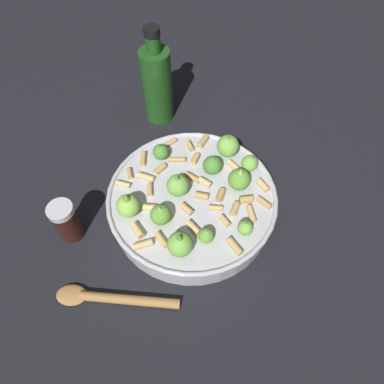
% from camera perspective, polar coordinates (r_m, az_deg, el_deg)
% --- Properties ---
extents(ground_plane, '(2.40, 2.40, 0.00)m').
position_cam_1_polar(ground_plane, '(0.67, -0.00, -2.97)').
color(ground_plane, black).
extents(cooking_pan, '(0.31, 0.31, 0.11)m').
position_cam_1_polar(cooking_pan, '(0.65, 0.06, -1.35)').
color(cooking_pan, '#B7B7BC').
rests_on(cooking_pan, ground).
extents(pepper_shaker, '(0.04, 0.04, 0.09)m').
position_cam_1_polar(pepper_shaker, '(0.65, -20.00, -4.56)').
color(pepper_shaker, '#33140F').
rests_on(pepper_shaker, ground).
extents(olive_oil_bottle, '(0.07, 0.07, 0.22)m').
position_cam_1_polar(olive_oil_bottle, '(0.79, -5.80, 17.38)').
color(olive_oil_bottle, '#1E4C19').
rests_on(olive_oil_bottle, ground).
extents(wooden_spoon, '(0.06, 0.21, 0.02)m').
position_cam_1_polar(wooden_spoon, '(0.61, -13.47, -16.69)').
color(wooden_spoon, '#9E703D').
rests_on(wooden_spoon, ground).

